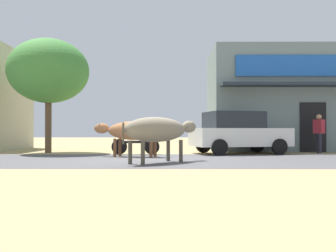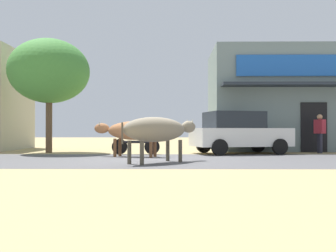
# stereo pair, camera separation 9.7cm
# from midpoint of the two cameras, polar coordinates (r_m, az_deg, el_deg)

# --- Properties ---
(ground) EXTENTS (80.00, 80.00, 0.00)m
(ground) POSITION_cam_midpoint_polar(r_m,az_deg,el_deg) (11.90, -2.44, -5.05)
(ground) COLOR tan
(asphalt_road) EXTENTS (72.00, 5.67, 0.00)m
(asphalt_road) POSITION_cam_midpoint_polar(r_m,az_deg,el_deg) (11.90, -2.44, -5.04)
(asphalt_road) COLOR #504F51
(asphalt_road) RESTS_ON ground
(storefront_right_club) EXTENTS (8.13, 4.99, 4.69)m
(storefront_right_club) POSITION_cam_midpoint_polar(r_m,az_deg,el_deg) (19.34, 18.36, 3.63)
(storefront_right_club) COLOR slate
(storefront_right_club) RESTS_ON ground
(roadside_tree) EXTENTS (3.28, 3.28, 4.66)m
(roadside_tree) POSITION_cam_midpoint_polar(r_m,az_deg,el_deg) (16.62, -17.45, 7.75)
(roadside_tree) COLOR brown
(roadside_tree) RESTS_ON ground
(parked_hatchback_car) EXTENTS (4.02, 2.66, 1.64)m
(parked_hatchback_car) POSITION_cam_midpoint_polar(r_m,az_deg,el_deg) (15.33, 10.12, -0.92)
(parked_hatchback_car) COLOR silver
(parked_hatchback_car) RESTS_ON ground
(parked_motorcycle) EXTENTS (1.82, 0.26, 1.04)m
(parked_motorcycle) POSITION_cam_midpoint_polar(r_m,az_deg,el_deg) (14.71, -4.90, -2.41)
(parked_motorcycle) COLOR black
(parked_motorcycle) RESTS_ON ground
(cow_near_brown) EXTENTS (2.57, 1.14, 1.23)m
(cow_near_brown) POSITION_cam_midpoint_polar(r_m,az_deg,el_deg) (13.31, -5.42, -0.74)
(cow_near_brown) COLOR #9F653E
(cow_near_brown) RESTS_ON ground
(cow_far_dark) EXTENTS (2.30, 2.37, 1.28)m
(cow_far_dark) POSITION_cam_midpoint_polar(r_m,az_deg,el_deg) (10.76, -1.75, -0.59)
(cow_far_dark) COLOR gray
(cow_far_dark) RESTS_ON ground
(pedestrian_by_shop) EXTENTS (0.40, 0.61, 1.56)m
(pedestrian_by_shop) POSITION_cam_midpoint_polar(r_m,az_deg,el_deg) (16.61, 21.31, -0.62)
(pedestrian_by_shop) COLOR #262633
(pedestrian_by_shop) RESTS_ON ground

